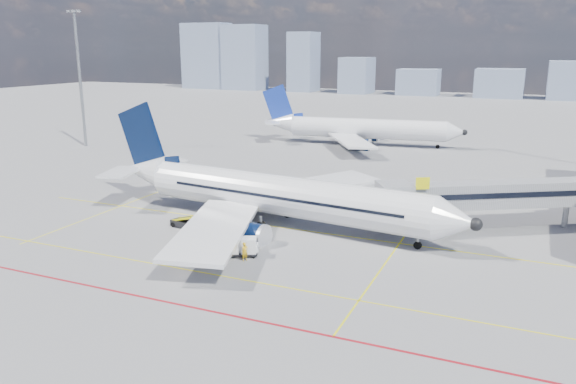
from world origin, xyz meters
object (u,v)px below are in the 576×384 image
cargo_dolly (240,246)px  ramp_worker (245,252)px  baggage_tug (244,247)px  second_aircraft (359,129)px  main_aircraft (268,194)px  belt_loader (188,223)px

cargo_dolly → ramp_worker: cargo_dolly is taller
baggage_tug → ramp_worker: bearing=-78.0°
second_aircraft → ramp_worker: 65.03m
baggage_tug → ramp_worker: ramp_worker is taller
baggage_tug → cargo_dolly: (-0.13, -0.41, 0.17)m
main_aircraft → ramp_worker: size_ratio=25.65×
second_aircraft → cargo_dolly: bearing=-90.2°
baggage_tug → belt_loader: size_ratio=0.47×
belt_loader → cargo_dolly: bearing=-15.3°
main_aircraft → baggage_tug: main_aircraft is taller
second_aircraft → cargo_dolly: (7.62, -63.54, -2.27)m
belt_loader → ramp_worker: 11.49m
main_aircraft → cargo_dolly: 10.71m
main_aircraft → belt_loader: main_aircraft is taller
main_aircraft → second_aircraft: main_aircraft is taller
baggage_tug → ramp_worker: size_ratio=1.55×
second_aircraft → ramp_worker: (8.55, -64.42, -2.36)m
main_aircraft → cargo_dolly: main_aircraft is taller
baggage_tug → cargo_dolly: size_ratio=0.77×
cargo_dolly → belt_loader: belt_loader is taller
baggage_tug → cargo_dolly: cargo_dolly is taller
main_aircraft → baggage_tug: 10.39m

